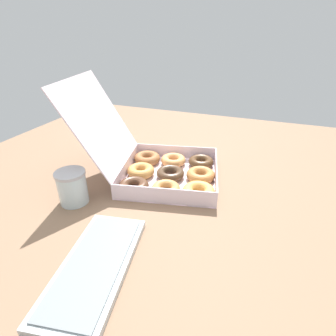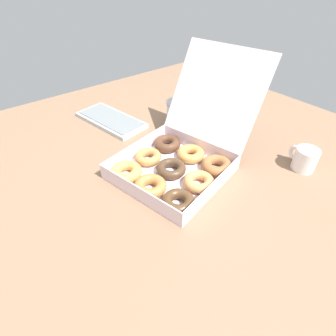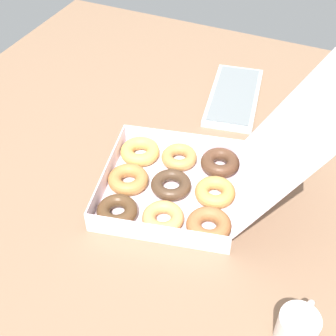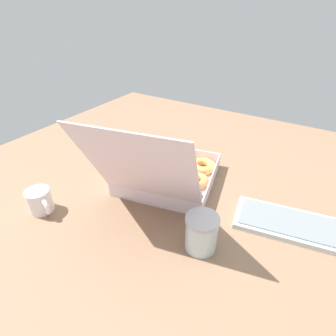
{
  "view_description": "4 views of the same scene",
  "coord_description": "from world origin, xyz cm",
  "px_view_note": "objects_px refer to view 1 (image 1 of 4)",
  "views": [
    {
      "loc": [
        -79.87,
        -32.29,
        51.21
      ],
      "look_at": [
        4.38,
        -0.91,
        2.99
      ],
      "focal_mm": 28.0,
      "sensor_mm": 36.0,
      "label": 1
    },
    {
      "loc": [
        57.18,
        -48.84,
        60.27
      ],
      "look_at": [
        3.13,
        -4.98,
        4.16
      ],
      "focal_mm": 28.0,
      "sensor_mm": 36.0,
      "label": 2
    },
    {
      "loc": [
        80.9,
        31.36,
        89.01
      ],
      "look_at": [
        -0.4,
        -4.72,
        5.21
      ],
      "focal_mm": 50.0,
      "sensor_mm": 36.0,
      "label": 3
    },
    {
      "loc": [
        -43.1,
        71.74,
        61.37
      ],
      "look_at": [
        4.58,
        -5.4,
        3.27
      ],
      "focal_mm": 28.0,
      "sensor_mm": 36.0,
      "label": 4
    }
  ],
  "objects_px": {
    "donut_box": "(163,168)",
    "keyboard": "(95,266)",
    "glass_jar": "(72,187)",
    "coffee_mug": "(117,132)"
  },
  "relations": [
    {
      "from": "keyboard",
      "to": "glass_jar",
      "type": "distance_m",
      "value": 0.31
    },
    {
      "from": "donut_box",
      "to": "glass_jar",
      "type": "xyz_separation_m",
      "value": [
        -0.25,
        0.22,
        0.02
      ]
    },
    {
      "from": "donut_box",
      "to": "keyboard",
      "type": "bearing_deg",
      "value": -179.13
    },
    {
      "from": "donut_box",
      "to": "keyboard",
      "type": "distance_m",
      "value": 0.46
    },
    {
      "from": "keyboard",
      "to": "glass_jar",
      "type": "bearing_deg",
      "value": 46.63
    },
    {
      "from": "donut_box",
      "to": "coffee_mug",
      "type": "bearing_deg",
      "value": 52.13
    },
    {
      "from": "donut_box",
      "to": "coffee_mug",
      "type": "xyz_separation_m",
      "value": [
        0.28,
        0.36,
        0.0
      ]
    },
    {
      "from": "coffee_mug",
      "to": "glass_jar",
      "type": "relative_size",
      "value": 1.0
    },
    {
      "from": "keyboard",
      "to": "donut_box",
      "type": "bearing_deg",
      "value": 0.87
    },
    {
      "from": "glass_jar",
      "to": "donut_box",
      "type": "bearing_deg",
      "value": -40.9
    }
  ]
}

